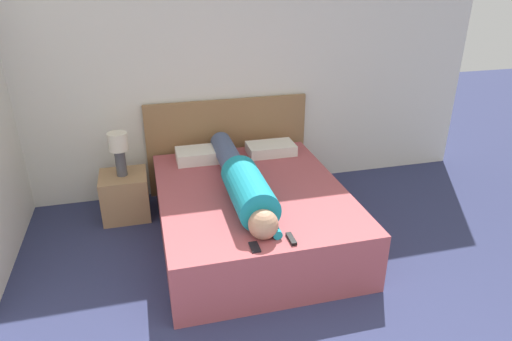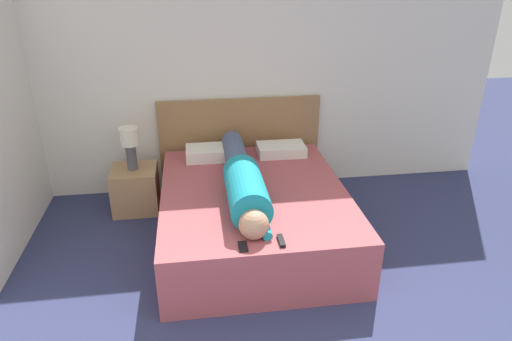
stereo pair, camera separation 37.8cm
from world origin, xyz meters
name	(u,v)px [view 1 (the left image)]	position (x,y,z in m)	size (l,w,h in m)	color
wall_back	(232,71)	(0.00, 3.66, 1.30)	(5.47, 0.06, 2.60)	silver
bed	(252,214)	(-0.08, 2.51, 0.25)	(1.62, 1.98, 0.51)	#A84C51
headboard	(228,145)	(-0.08, 3.59, 0.51)	(1.74, 0.04, 1.02)	olive
nightstand	(125,195)	(-1.20, 3.22, 0.23)	(0.45, 0.43, 0.45)	#A37A51
table_lamp	(119,148)	(-1.20, 3.22, 0.73)	(0.19, 0.19, 0.43)	#4C4C51
person_lying	(243,182)	(-0.18, 2.40, 0.65)	(0.32, 1.82, 0.32)	tan
pillow_near_headboard	(202,155)	(-0.41, 3.25, 0.57)	(0.51, 0.30, 0.12)	silver
pillow_second	(271,149)	(0.31, 3.25, 0.56)	(0.49, 0.30, 0.11)	silver
tv_remote	(291,239)	(0.01, 1.65, 0.52)	(0.04, 0.15, 0.02)	black
cell_phone	(255,247)	(-0.27, 1.63, 0.51)	(0.06, 0.13, 0.01)	black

